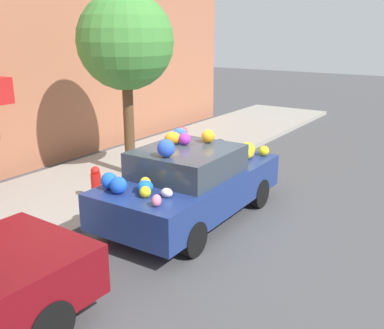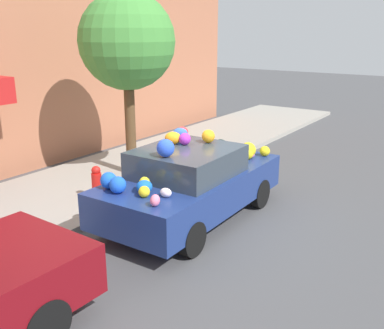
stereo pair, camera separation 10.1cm
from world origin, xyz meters
TOP-DOWN VIEW (x-y plane):
  - ground_plane at (0.00, 0.00)m, footprint 60.00×60.00m
  - sidewalk_curb at (0.00, 2.70)m, footprint 24.00×3.20m
  - building_facade at (-0.10, 4.92)m, footprint 18.00×1.20m
  - street_tree at (1.15, 2.36)m, footprint 2.14×2.14m
  - fire_hydrant at (-0.53, 1.78)m, footprint 0.20×0.20m
  - art_car at (-0.01, -0.15)m, footprint 3.92×1.83m

SIDE VIEW (x-z plane):
  - ground_plane at x=0.00m, z-range 0.00..0.00m
  - sidewalk_curb at x=0.00m, z-range 0.00..0.13m
  - fire_hydrant at x=-0.53m, z-range 0.12..0.82m
  - art_car at x=-0.01m, z-range -0.11..1.58m
  - building_facade at x=-0.10m, z-range -0.02..5.19m
  - street_tree at x=1.15m, z-range 1.08..5.18m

